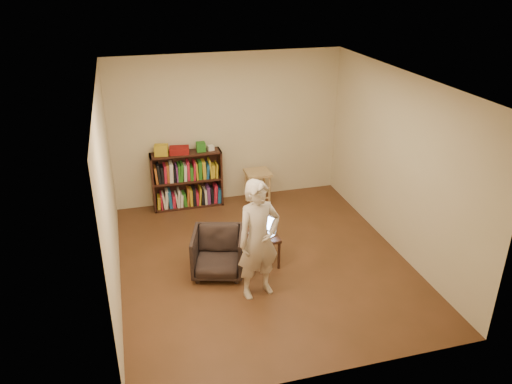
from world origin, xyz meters
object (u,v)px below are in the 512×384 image
object	(u,v)px
bookshelf	(187,183)
laptop	(264,230)
side_table	(262,240)
armchair	(218,253)
person	(259,240)
stool	(258,178)

from	to	relation	value
bookshelf	laptop	xyz separation A→B (m)	(0.79, -2.08, 0.07)
side_table	bookshelf	bearing A→B (deg)	109.27
armchair	person	bearing A→B (deg)	-39.39
laptop	person	size ratio (longest dim) A/B	0.27
side_table	armchair	bearing A→B (deg)	-173.40
stool	laptop	size ratio (longest dim) A/B	1.42
bookshelf	armchair	size ratio (longest dim) A/B	1.72
side_table	person	size ratio (longest dim) A/B	0.29
stool	side_table	bearing A→B (deg)	-103.59
stool	armchair	world-z (taller)	armchair
bookshelf	stool	xyz separation A→B (m)	(1.20, -0.24, 0.06)
stool	person	distance (m)	2.66
side_table	laptop	xyz separation A→B (m)	(0.05, 0.05, 0.13)
stool	laptop	xyz separation A→B (m)	(-0.41, -1.84, 0.02)
stool	laptop	distance (m)	1.88
armchair	side_table	bearing A→B (deg)	22.75
bookshelf	armchair	bearing A→B (deg)	-87.38
armchair	side_table	size ratio (longest dim) A/B	1.54
armchair	side_table	world-z (taller)	armchair
side_table	laptop	world-z (taller)	laptop
side_table	laptop	size ratio (longest dim) A/B	1.05
side_table	person	distance (m)	0.82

